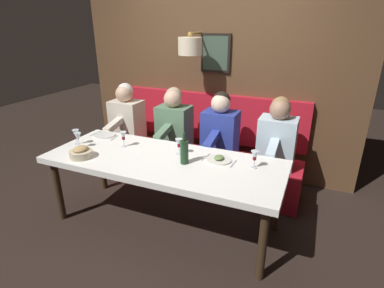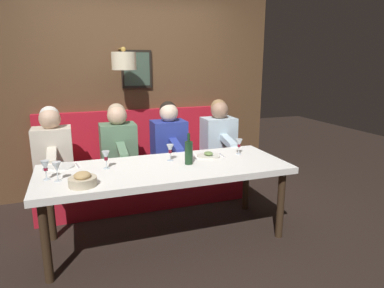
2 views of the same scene
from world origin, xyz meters
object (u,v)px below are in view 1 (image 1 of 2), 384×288
wine_glass_2 (179,143)px  diner_nearest (277,136)px  diner_near (220,128)px  wine_bottle (184,152)px  diner_far (126,116)px  wine_glass_0 (76,134)px  diner_middle (174,122)px  wine_glass_3 (255,156)px  wine_glass_1 (78,137)px  bread_bowl (81,153)px  dining_table (163,165)px  wine_glass_4 (123,136)px

wine_glass_2 → diner_nearest: bearing=-49.5°
diner_near → wine_bottle: bearing=176.5°
diner_far → wine_bottle: 1.53m
diner_far → wine_glass_0: 0.91m
diner_middle → wine_glass_3: size_ratio=4.82×
wine_glass_1 → diner_middle: bearing=-32.5°
bread_bowl → wine_glass_1: bearing=46.1°
diner_near → diner_far: 1.30m
diner_nearest → wine_glass_0: (-0.91, 1.96, 0.04)m
diner_near → wine_glass_1: diner_near is taller
dining_table → bread_bowl: (-0.28, 0.75, 0.11)m
diner_middle → wine_glass_1: 1.16m
wine_bottle → wine_glass_2: bearing=38.8°
diner_near → dining_table: bearing=162.2°
wine_glass_4 → bread_bowl: 0.46m
diner_near → wine_glass_3: diner_near is taller
diner_far → bread_bowl: (-1.16, -0.27, -0.03)m
diner_nearest → wine_glass_2: size_ratio=4.82×
wine_bottle → diner_far: bearing=54.5°
wine_glass_3 → diner_nearest: bearing=-7.2°
wine_glass_4 → wine_bottle: wine_bottle is taller
diner_middle → bread_bowl: 1.24m
wine_glass_3 → wine_glass_4: 1.37m
wine_glass_2 → diner_middle: bearing=29.8°
diner_far → wine_glass_0: (-0.91, 0.01, 0.04)m
diner_nearest → wine_glass_4: size_ratio=4.82×
wine_glass_2 → wine_glass_0: bearing=99.5°
wine_glass_1 → diner_nearest: bearing=-62.5°
diner_far → wine_glass_3: 2.00m
diner_far → diner_nearest: bearing=-90.0°
wine_glass_0 → wine_glass_1: bearing=-127.6°
dining_table → wine_glass_1: 0.96m
diner_far → wine_glass_0: size_ratio=4.82×
wine_glass_4 → bread_bowl: (-0.39, 0.22, -0.07)m
wine_glass_1 → wine_glass_2: bearing=-76.0°
bread_bowl → diner_nearest: bearing=-55.5°
dining_table → diner_far: diner_far is taller
wine_glass_2 → wine_bottle: 0.22m
diner_middle → wine_glass_0: diner_middle is taller
wine_glass_2 → wine_glass_4: 0.62m
bread_bowl → wine_glass_2: bearing=-62.5°
wine_glass_4 → wine_glass_2: bearing=-85.9°
bread_bowl → wine_bottle: bearing=-74.5°
wine_bottle → bread_bowl: 1.02m
wine_glass_3 → wine_bottle: 0.64m
diner_far → wine_glass_4: diner_far is taller
wine_glass_0 → wine_bottle: size_ratio=0.55×
diner_middle → diner_far: size_ratio=1.00×
wine_glass_3 → wine_bottle: (-0.16, 0.62, 0.00)m
diner_nearest → wine_glass_1: (-0.98, 1.87, 0.04)m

